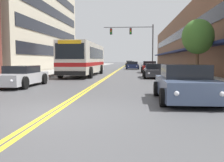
{
  "coord_description": "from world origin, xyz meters",
  "views": [
    {
      "loc": [
        2.45,
        -7.26,
        1.59
      ],
      "look_at": [
        0.38,
        16.18,
        -0.42
      ],
      "focal_mm": 40.0,
      "sensor_mm": 36.0,
      "label": 1
    }
  ],
  "objects_px": {
    "city_bus": "(84,58)",
    "car_slate_blue_parked_right_foreground": "(185,84)",
    "car_silver_parked_left_near": "(21,76)",
    "street_tree_right_mid": "(198,37)",
    "car_champagne_moving_third": "(129,63)",
    "car_black_moving_lead": "(130,64)",
    "car_navy_moving_second": "(133,66)",
    "car_red_parked_right_mid": "(149,67)",
    "car_dark_grey_parked_right_far": "(154,71)",
    "fire_hydrant": "(186,74)",
    "traffic_signal_mast": "(136,38)"
  },
  "relations": [
    {
      "from": "car_black_moving_lead",
      "to": "traffic_signal_mast",
      "type": "xyz_separation_m",
      "value": [
        1.04,
        -19.27,
        4.28
      ]
    },
    {
      "from": "car_dark_grey_parked_right_far",
      "to": "car_navy_moving_second",
      "type": "height_order",
      "value": "car_navy_moving_second"
    },
    {
      "from": "street_tree_right_mid",
      "to": "car_dark_grey_parked_right_far",
      "type": "bearing_deg",
      "value": 154.33
    },
    {
      "from": "city_bus",
      "to": "car_slate_blue_parked_right_foreground",
      "type": "distance_m",
      "value": 16.71
    },
    {
      "from": "traffic_signal_mast",
      "to": "street_tree_right_mid",
      "type": "bearing_deg",
      "value": -74.04
    },
    {
      "from": "car_silver_parked_left_near",
      "to": "car_black_moving_lead",
      "type": "relative_size",
      "value": 1.16
    },
    {
      "from": "car_navy_moving_second",
      "to": "fire_hydrant",
      "type": "xyz_separation_m",
      "value": [
        3.73,
        -25.22,
        0.02
      ]
    },
    {
      "from": "car_red_parked_right_mid",
      "to": "car_dark_grey_parked_right_far",
      "type": "bearing_deg",
      "value": -90.53
    },
    {
      "from": "car_silver_parked_left_near",
      "to": "car_black_moving_lead",
      "type": "height_order",
      "value": "car_black_moving_lead"
    },
    {
      "from": "car_champagne_moving_third",
      "to": "car_black_moving_lead",
      "type": "bearing_deg",
      "value": -87.47
    },
    {
      "from": "car_black_moving_lead",
      "to": "car_dark_grey_parked_right_far",
      "type": "bearing_deg",
      "value": -85.71
    },
    {
      "from": "car_navy_moving_second",
      "to": "car_champagne_moving_third",
      "type": "height_order",
      "value": "car_champagne_moving_third"
    },
    {
      "from": "car_dark_grey_parked_right_far",
      "to": "fire_hydrant",
      "type": "bearing_deg",
      "value": -72.01
    },
    {
      "from": "car_slate_blue_parked_right_foreground",
      "to": "traffic_signal_mast",
      "type": "bearing_deg",
      "value": 93.53
    },
    {
      "from": "car_slate_blue_parked_right_foreground",
      "to": "car_champagne_moving_third",
      "type": "bearing_deg",
      "value": 93.21
    },
    {
      "from": "car_slate_blue_parked_right_foreground",
      "to": "car_navy_moving_second",
      "type": "height_order",
      "value": "car_slate_blue_parked_right_foreground"
    },
    {
      "from": "car_black_moving_lead",
      "to": "fire_hydrant",
      "type": "xyz_separation_m",
      "value": [
        4.29,
        -39.81,
        0.04
      ]
    },
    {
      "from": "car_black_moving_lead",
      "to": "street_tree_right_mid",
      "type": "distance_m",
      "value": 36.76
    },
    {
      "from": "car_silver_parked_left_near",
      "to": "car_navy_moving_second",
      "type": "bearing_deg",
      "value": 76.98
    },
    {
      "from": "car_champagne_moving_third",
      "to": "car_red_parked_right_mid",
      "type": "bearing_deg",
      "value": -84.99
    },
    {
      "from": "car_black_moving_lead",
      "to": "car_champagne_moving_third",
      "type": "relative_size",
      "value": 0.88
    },
    {
      "from": "city_bus",
      "to": "car_champagne_moving_third",
      "type": "xyz_separation_m",
      "value": [
        3.79,
        41.47,
        -1.15
      ]
    },
    {
      "from": "city_bus",
      "to": "car_red_parked_right_mid",
      "type": "bearing_deg",
      "value": 41.71
    },
    {
      "from": "car_silver_parked_left_near",
      "to": "car_champagne_moving_third",
      "type": "distance_m",
      "value": 52.37
    },
    {
      "from": "city_bus",
      "to": "street_tree_right_mid",
      "type": "relative_size",
      "value": 2.45
    },
    {
      "from": "car_red_parked_right_mid",
      "to": "traffic_signal_mast",
      "type": "xyz_separation_m",
      "value": [
        -1.64,
        6.57,
        4.21
      ]
    },
    {
      "from": "city_bus",
      "to": "car_dark_grey_parked_right_far",
      "type": "distance_m",
      "value": 7.4
    },
    {
      "from": "car_red_parked_right_mid",
      "to": "car_dark_grey_parked_right_far",
      "type": "xyz_separation_m",
      "value": [
        -0.08,
        -8.76,
        -0.08
      ]
    },
    {
      "from": "car_silver_parked_left_near",
      "to": "street_tree_right_mid",
      "type": "xyz_separation_m",
      "value": [
        11.79,
        6.41,
        2.83
      ]
    },
    {
      "from": "car_slate_blue_parked_right_foreground",
      "to": "car_navy_moving_second",
      "type": "bearing_deg",
      "value": 93.87
    },
    {
      "from": "car_silver_parked_left_near",
      "to": "city_bus",
      "type": "bearing_deg",
      "value": 80.89
    },
    {
      "from": "car_slate_blue_parked_right_foreground",
      "to": "car_black_moving_lead",
      "type": "bearing_deg",
      "value": 93.35
    },
    {
      "from": "car_silver_parked_left_near",
      "to": "car_red_parked_right_mid",
      "type": "height_order",
      "value": "car_red_parked_right_mid"
    },
    {
      "from": "car_navy_moving_second",
      "to": "fire_hydrant",
      "type": "relative_size",
      "value": 4.6
    },
    {
      "from": "car_navy_moving_second",
      "to": "car_black_moving_lead",
      "type": "bearing_deg",
      "value": 92.2
    },
    {
      "from": "city_bus",
      "to": "car_navy_moving_second",
      "type": "relative_size",
      "value": 2.74
    },
    {
      "from": "city_bus",
      "to": "car_red_parked_right_mid",
      "type": "distance_m",
      "value": 9.3
    },
    {
      "from": "car_silver_parked_left_near",
      "to": "traffic_signal_mast",
      "type": "bearing_deg",
      "value": 73.39
    },
    {
      "from": "car_navy_moving_second",
      "to": "car_champagne_moving_third",
      "type": "relative_size",
      "value": 0.88
    },
    {
      "from": "car_slate_blue_parked_right_foreground",
      "to": "fire_hydrant",
      "type": "relative_size",
      "value": 4.65
    },
    {
      "from": "car_slate_blue_parked_right_foreground",
      "to": "street_tree_right_mid",
      "type": "height_order",
      "value": "street_tree_right_mid"
    },
    {
      "from": "city_bus",
      "to": "car_red_parked_right_mid",
      "type": "xyz_separation_m",
      "value": [
        6.89,
        6.14,
        -1.13
      ]
    },
    {
      "from": "car_dark_grey_parked_right_far",
      "to": "traffic_signal_mast",
      "type": "height_order",
      "value": "traffic_signal_mast"
    },
    {
      "from": "car_dark_grey_parked_right_far",
      "to": "car_champagne_moving_third",
      "type": "relative_size",
      "value": 0.9
    },
    {
      "from": "car_dark_grey_parked_right_far",
      "to": "car_champagne_moving_third",
      "type": "bearing_deg",
      "value": 93.91
    },
    {
      "from": "fire_hydrant",
      "to": "traffic_signal_mast",
      "type": "bearing_deg",
      "value": 98.98
    },
    {
      "from": "street_tree_right_mid",
      "to": "car_champagne_moving_third",
      "type": "bearing_deg",
      "value": 97.85
    },
    {
      "from": "car_black_moving_lead",
      "to": "street_tree_right_mid",
      "type": "relative_size",
      "value": 0.89
    },
    {
      "from": "car_red_parked_right_mid",
      "to": "car_black_moving_lead",
      "type": "distance_m",
      "value": 25.98
    },
    {
      "from": "car_slate_blue_parked_right_foreground",
      "to": "fire_hydrant",
      "type": "distance_m",
      "value": 7.47
    }
  ]
}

